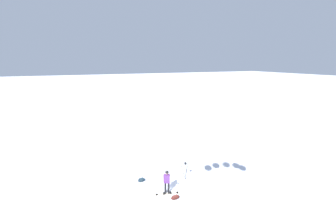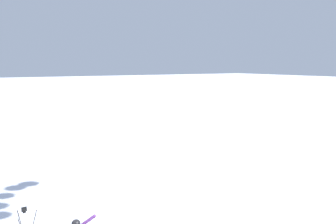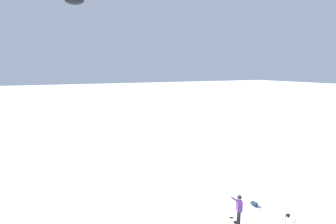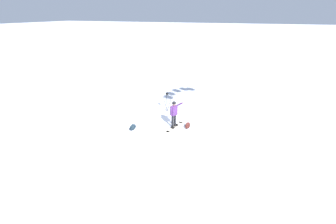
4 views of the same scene
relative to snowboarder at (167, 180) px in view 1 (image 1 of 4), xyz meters
The scene contains 6 objects.
ground_plane 1.22m from the snowboarder, 137.33° to the right, with size 300.00×300.00×0.00m, color white.
snowboarder is the anchor object (origin of this frame).
snowboard 1.05m from the snowboarder, 91.91° to the left, with size 1.83×0.67×0.10m.
gear_bag_large 2.74m from the snowboarder, 63.11° to the right, with size 0.60×0.37×0.26m.
camera_tripod 2.44m from the snowboarder, 149.39° to the right, with size 0.64×0.59×1.43m.
gear_bag_small 1.28m from the snowboarder, 106.82° to the left, with size 0.67×0.35×0.26m.
Camera 1 is at (6.11, 13.64, 9.17)m, focal length 24.32 mm.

